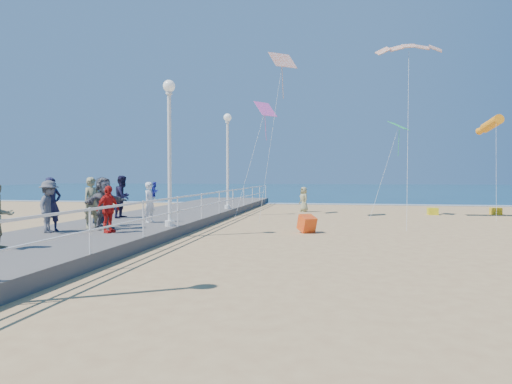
% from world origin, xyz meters
% --- Properties ---
extents(ground, '(160.00, 160.00, 0.00)m').
position_xyz_m(ground, '(0.00, 0.00, 0.00)').
color(ground, tan).
rests_on(ground, ground).
extents(ocean, '(160.00, 90.00, 0.05)m').
position_xyz_m(ocean, '(0.00, 65.00, 0.01)').
color(ocean, '#0D344E').
rests_on(ocean, ground).
extents(surf_line, '(160.00, 1.20, 0.04)m').
position_xyz_m(surf_line, '(0.00, 20.50, 0.03)').
color(surf_line, silver).
rests_on(surf_line, ground).
extents(boardwalk, '(5.00, 44.00, 0.40)m').
position_xyz_m(boardwalk, '(-7.50, 0.00, 0.20)').
color(boardwalk, slate).
rests_on(boardwalk, ground).
extents(railing, '(0.05, 42.00, 0.55)m').
position_xyz_m(railing, '(-5.05, 0.00, 1.25)').
color(railing, white).
rests_on(railing, boardwalk).
extents(lamp_post_mid, '(0.44, 0.44, 5.32)m').
position_xyz_m(lamp_post_mid, '(-5.35, 0.00, 3.66)').
color(lamp_post_mid, white).
rests_on(lamp_post_mid, boardwalk).
extents(lamp_post_far, '(0.44, 0.44, 5.32)m').
position_xyz_m(lamp_post_far, '(-5.35, 9.00, 3.66)').
color(lamp_post_far, white).
rests_on(lamp_post_far, boardwalk).
extents(woman_holding_toddler, '(0.53, 0.67, 1.60)m').
position_xyz_m(woman_holding_toddler, '(-6.59, 1.10, 1.20)').
color(woman_holding_toddler, white).
rests_on(woman_holding_toddler, boardwalk).
extents(toddler_held, '(0.37, 0.43, 0.75)m').
position_xyz_m(toddler_held, '(-6.44, 1.25, 1.63)').
color(toddler_held, '#353AC6').
rests_on(toddler_held, boardwalk).
extents(spectator_0, '(0.66, 0.78, 1.80)m').
position_xyz_m(spectator_0, '(-8.59, -2.25, 1.30)').
color(spectator_0, '#1A1A39').
rests_on(spectator_0, boardwalk).
extents(spectator_2, '(0.84, 1.20, 1.70)m').
position_xyz_m(spectator_2, '(-8.51, -2.51, 1.25)').
color(spectator_2, '#55555A').
rests_on(spectator_2, boardwalk).
extents(spectator_3, '(0.65, 0.97, 1.53)m').
position_xyz_m(spectator_3, '(-6.61, -2.22, 1.16)').
color(spectator_3, red).
rests_on(spectator_3, boardwalk).
extents(spectator_4, '(0.96, 1.05, 1.81)m').
position_xyz_m(spectator_4, '(-7.83, -0.36, 1.30)').
color(spectator_4, '#182335').
rests_on(spectator_4, boardwalk).
extents(spectator_5, '(1.19, 1.74, 1.80)m').
position_xyz_m(spectator_5, '(-7.20, -1.39, 1.30)').
color(spectator_5, '#5A595E').
rests_on(spectator_5, boardwalk).
extents(spectator_6, '(0.69, 0.78, 1.80)m').
position_xyz_m(spectator_6, '(-7.82, -1.06, 1.30)').
color(spectator_6, '#979468').
rests_on(spectator_6, boardwalk).
extents(spectator_7, '(0.75, 0.94, 1.86)m').
position_xyz_m(spectator_7, '(-8.59, 2.83, 1.33)').
color(spectator_7, '#1B1836').
rests_on(spectator_7, boardwalk).
extents(beach_walker_c, '(0.84, 0.91, 1.56)m').
position_xyz_m(beach_walker_c, '(-1.35, 12.67, 0.78)').
color(beach_walker_c, tan).
rests_on(beach_walker_c, ground).
extents(box_kite, '(0.86, 0.90, 0.74)m').
position_xyz_m(box_kite, '(-0.48, 2.09, 0.30)').
color(box_kite, red).
rests_on(box_kite, ground).
extents(beach_chair_left, '(0.55, 0.55, 0.40)m').
position_xyz_m(beach_chair_left, '(6.13, 11.78, 0.20)').
color(beach_chair_left, yellow).
rests_on(beach_chair_left, ground).
extents(beach_chair_right, '(0.55, 0.55, 0.40)m').
position_xyz_m(beach_chair_right, '(9.76, 12.54, 0.20)').
color(beach_chair_right, yellow).
rests_on(beach_chair_right, ground).
extents(kite_parafoil, '(3.37, 0.94, 0.65)m').
position_xyz_m(kite_parafoil, '(4.27, 8.80, 8.92)').
color(kite_parafoil, '#CE4E18').
extents(kite_windsock, '(1.04, 2.87, 1.12)m').
position_xyz_m(kite_windsock, '(9.33, 12.11, 5.21)').
color(kite_windsock, orange).
extents(kite_diamond_pink, '(1.33, 1.39, 0.88)m').
position_xyz_m(kite_diamond_pink, '(-3.40, 10.21, 6.09)').
color(kite_diamond_pink, '#FF5DC4').
extents(kite_diamond_green, '(1.33, 1.38, 0.50)m').
position_xyz_m(kite_diamond_green, '(4.07, 10.75, 5.04)').
color(kite_diamond_green, '#29C25F').
extents(kite_diamond_redwhite, '(1.55, 1.47, 0.92)m').
position_xyz_m(kite_diamond_redwhite, '(-2.17, 8.18, 8.32)').
color(kite_diamond_redwhite, red).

